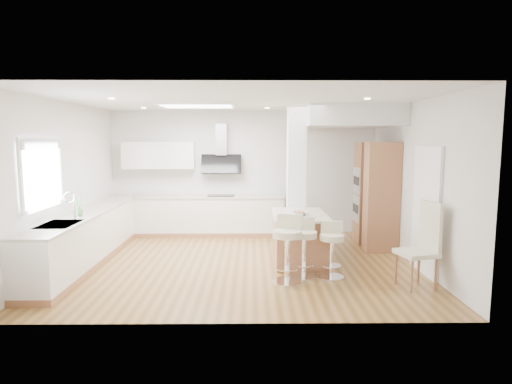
{
  "coord_description": "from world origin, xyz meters",
  "views": [
    {
      "loc": [
        0.19,
        -7.31,
        2.16
      ],
      "look_at": [
        0.26,
        0.4,
        1.2
      ],
      "focal_mm": 30.0,
      "sensor_mm": 36.0,
      "label": 1
    }
  ],
  "objects_px": {
    "peninsula": "(299,237)",
    "bar_stool_b": "(304,244)",
    "bar_stool_a": "(288,245)",
    "dining_chair": "(423,242)",
    "bar_stool_c": "(332,247)"
  },
  "relations": [
    {
      "from": "peninsula",
      "to": "bar_stool_b",
      "type": "bearing_deg",
      "value": -91.26
    },
    {
      "from": "peninsula",
      "to": "bar_stool_a",
      "type": "xyz_separation_m",
      "value": [
        -0.3,
        -1.11,
        0.14
      ]
    },
    {
      "from": "peninsula",
      "to": "bar_stool_b",
      "type": "relative_size",
      "value": 1.52
    },
    {
      "from": "bar_stool_a",
      "to": "dining_chair",
      "type": "height_order",
      "value": "dining_chair"
    },
    {
      "from": "bar_stool_a",
      "to": "bar_stool_b",
      "type": "distance_m",
      "value": 0.38
    },
    {
      "from": "peninsula",
      "to": "bar_stool_c",
      "type": "distance_m",
      "value": 0.98
    },
    {
      "from": "peninsula",
      "to": "dining_chair",
      "type": "relative_size",
      "value": 1.12
    },
    {
      "from": "peninsula",
      "to": "bar_stool_a",
      "type": "distance_m",
      "value": 1.16
    },
    {
      "from": "bar_stool_b",
      "to": "bar_stool_c",
      "type": "height_order",
      "value": "bar_stool_b"
    },
    {
      "from": "bar_stool_a",
      "to": "peninsula",
      "type": "bearing_deg",
      "value": 93.41
    },
    {
      "from": "bar_stool_b",
      "to": "dining_chair",
      "type": "bearing_deg",
      "value": -13.08
    },
    {
      "from": "bar_stool_a",
      "to": "bar_stool_b",
      "type": "relative_size",
      "value": 1.1
    },
    {
      "from": "bar_stool_a",
      "to": "dining_chair",
      "type": "bearing_deg",
      "value": 12.29
    },
    {
      "from": "bar_stool_b",
      "to": "dining_chair",
      "type": "relative_size",
      "value": 0.74
    },
    {
      "from": "peninsula",
      "to": "bar_stool_a",
      "type": "height_order",
      "value": "bar_stool_a"
    }
  ]
}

